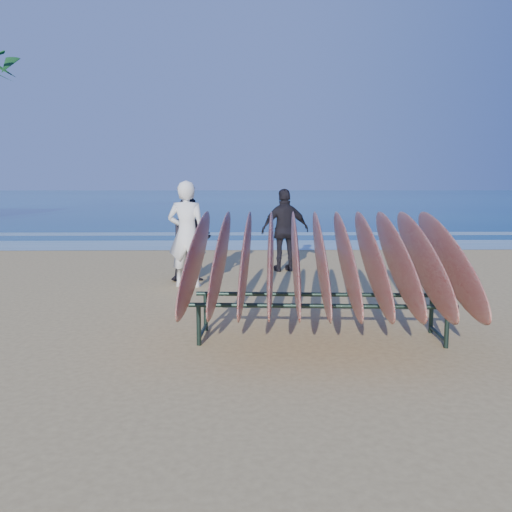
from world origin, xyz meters
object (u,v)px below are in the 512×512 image
object	(u,v)px
surfboard_rack	(321,259)
person_white	(187,234)
person_dark_a	(191,240)
person_dark_b	(285,230)

from	to	relation	value
surfboard_rack	person_white	distance (m)	4.00
surfboard_rack	person_dark_a	xyz separation A→B (m)	(-2.02, 3.99, -0.20)
surfboard_rack	person_dark_b	distance (m)	5.16
person_white	person_dark_a	bearing A→B (deg)	-82.17
person_dark_a	person_dark_b	size ratio (longest dim) A/B	0.91
person_white	person_dark_a	size ratio (longest dim) A/B	1.20
surfboard_rack	person_dark_b	xyz separation A→B (m)	(-0.07, 5.16, -0.12)
surfboard_rack	person_dark_a	bearing A→B (deg)	119.94
surfboard_rack	person_dark_a	distance (m)	4.48
person_white	person_dark_b	bearing A→B (deg)	-129.79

